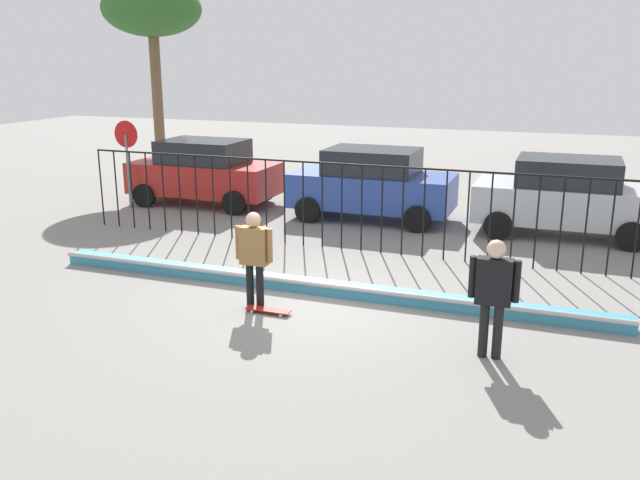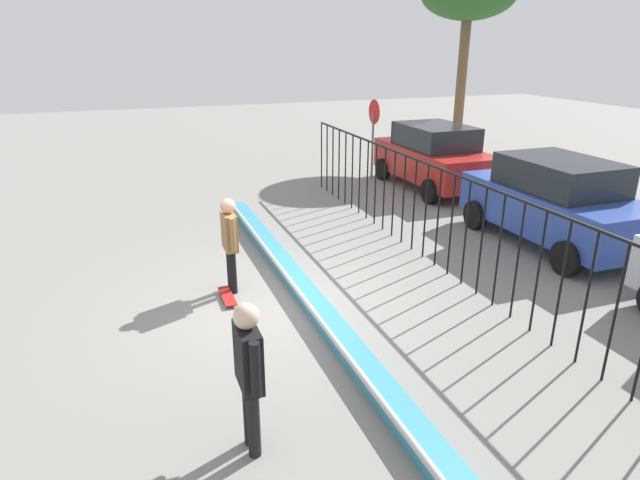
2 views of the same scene
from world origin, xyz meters
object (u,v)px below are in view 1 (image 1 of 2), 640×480
Objects in this scene: parked_car_red at (204,172)px; stop_sign at (127,152)px; skateboard at (268,310)px; skateboarder at (254,251)px; palm_tree_short at (152,12)px; camera_operator at (494,288)px; parked_car_silver at (566,196)px; parked_car_blue at (372,184)px.

stop_sign is (-1.79, -1.18, 0.64)m from parked_car_red.
skateboard is 9.62m from stop_sign.
skateboarder is 8.82m from parked_car_red.
skateboard is 0.19× the size of parked_car_red.
stop_sign is (-7.21, 6.17, 1.56)m from skateboard.
skateboarder is 0.26× the size of palm_tree_short.
camera_operator is at bearing -40.69° from palm_tree_short.
parked_car_red is 1.00× the size of parked_car_silver.
camera_operator is 0.41× the size of parked_car_silver.
stop_sign is at bearing -149.82° from parked_car_red.
skateboarder is 8.65m from parked_car_silver.
parked_car_silver is (4.88, 0.03, 0.00)m from parked_car_blue.
palm_tree_short is at bearing 165.52° from parked_car_silver.
parked_car_silver is at bearing -97.33° from camera_operator.
skateboard is at bearing -44.27° from skateboarder.
parked_car_red is at bearing 108.22° from skateboarder.
palm_tree_short is (-1.77, 4.34, 4.06)m from stop_sign.
stop_sign is (-10.97, 6.63, 0.55)m from camera_operator.
parked_car_red is at bearing 178.47° from parked_car_silver.
camera_operator is (3.77, -0.45, 1.01)m from skateboard.
palm_tree_short reaches higher than parked_car_silver.
parked_car_red is 1.72× the size of stop_sign.
parked_car_red is 2.23m from stop_sign.
palm_tree_short reaches higher than stop_sign.
parked_car_red is at bearing -179.76° from parked_car_blue.
parked_car_red is 10.03m from parked_car_silver.
parked_car_red and parked_car_silver have the same top height.
camera_operator is at bearing -97.32° from parked_car_silver.
parked_car_red is (-9.19, 7.81, -0.10)m from camera_operator.
palm_tree_short reaches higher than skateboard.
skateboard is 0.12× the size of palm_tree_short.
camera_operator reaches higher than skateboarder.
skateboarder is 2.15× the size of skateboard.
parked_car_blue is (0.04, 7.09, -0.06)m from skateboarder.
skateboarder is at bearing 132.29° from skateboard.
palm_tree_short is at bearing 109.92° from skateboard.
parked_car_silver is at bearing -3.63° from parked_car_red.
skateboard is 3.93m from camera_operator.
parked_car_blue is 10.42m from palm_tree_short.
palm_tree_short is at bearing 112.26° from stop_sign.
skateboard is at bearing -56.80° from parked_car_red.
stop_sign is (-6.93, -1.07, 0.64)m from parked_car_blue.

